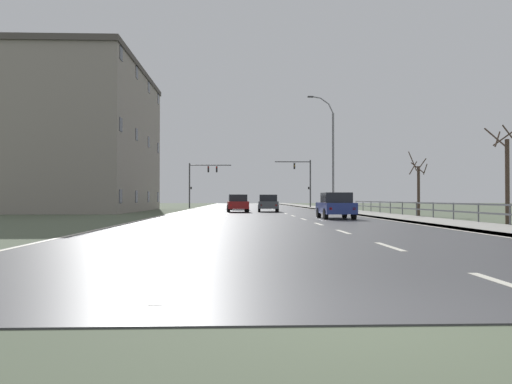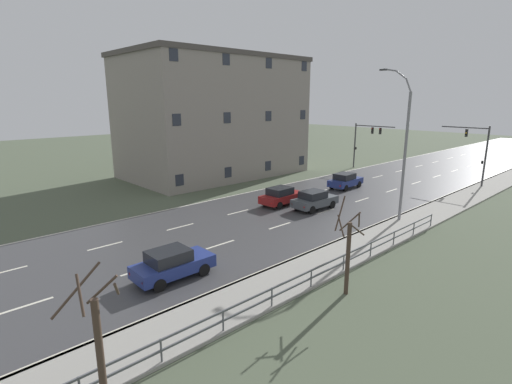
{
  "view_description": "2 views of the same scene",
  "coord_description": "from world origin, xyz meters",
  "px_view_note": "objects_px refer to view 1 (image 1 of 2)",
  "views": [
    {
      "loc": [
        -1.39,
        -4.59,
        1.21
      ],
      "look_at": [
        0.62,
        54.12,
        2.01
      ],
      "focal_mm": 34.29,
      "sensor_mm": 36.0,
      "label": 1
    },
    {
      "loc": [
        20.42,
        15.25,
        8.88
      ],
      "look_at": [
        0.0,
        34.22,
        2.14
      ],
      "focal_mm": 26.91,
      "sensor_mm": 36.0,
      "label": 2
    }
  ],
  "objects_px": {
    "car_near_right": "(336,205)",
    "car_mid_centre": "(238,202)",
    "traffic_signal_right": "(304,177)",
    "brick_building": "(78,140)",
    "car_near_left": "(238,203)",
    "street_lamp_midground": "(332,155)",
    "car_distant": "(268,203)",
    "traffic_signal_left": "(200,177)"
  },
  "relations": [
    {
      "from": "street_lamp_midground",
      "to": "traffic_signal_left",
      "type": "relative_size",
      "value": 1.89
    },
    {
      "from": "traffic_signal_right",
      "to": "car_near_right",
      "type": "relative_size",
      "value": 1.53
    },
    {
      "from": "traffic_signal_left",
      "to": "car_distant",
      "type": "height_order",
      "value": "traffic_signal_left"
    },
    {
      "from": "car_distant",
      "to": "brick_building",
      "type": "distance_m",
      "value": 19.51
    },
    {
      "from": "car_mid_centre",
      "to": "street_lamp_midground",
      "type": "bearing_deg",
      "value": -37.57
    },
    {
      "from": "traffic_signal_left",
      "to": "brick_building",
      "type": "distance_m",
      "value": 19.56
    },
    {
      "from": "car_mid_centre",
      "to": "traffic_signal_right",
      "type": "bearing_deg",
      "value": 49.01
    },
    {
      "from": "brick_building",
      "to": "traffic_signal_left",
      "type": "bearing_deg",
      "value": 57.21
    },
    {
      "from": "car_near_left",
      "to": "car_distant",
      "type": "xyz_separation_m",
      "value": [
        2.76,
        1.07,
        0.0
      ]
    },
    {
      "from": "street_lamp_midground",
      "to": "brick_building",
      "type": "height_order",
      "value": "brick_building"
    },
    {
      "from": "street_lamp_midground",
      "to": "car_distant",
      "type": "xyz_separation_m",
      "value": [
        -6.22,
        -2.15,
        -4.61
      ]
    },
    {
      "from": "car_distant",
      "to": "traffic_signal_left",
      "type": "bearing_deg",
      "value": 113.56
    },
    {
      "from": "car_near_left",
      "to": "brick_building",
      "type": "xyz_separation_m",
      "value": [
        -15.44,
        4.54,
        6.12
      ]
    },
    {
      "from": "street_lamp_midground",
      "to": "traffic_signal_left",
      "type": "height_order",
      "value": "street_lamp_midground"
    },
    {
      "from": "traffic_signal_right",
      "to": "car_mid_centre",
      "type": "bearing_deg",
      "value": -128.5
    },
    {
      "from": "car_near_right",
      "to": "car_mid_centre",
      "type": "bearing_deg",
      "value": 104.24
    },
    {
      "from": "traffic_signal_right",
      "to": "traffic_signal_left",
      "type": "relative_size",
      "value": 1.07
    },
    {
      "from": "car_distant",
      "to": "car_near_right",
      "type": "bearing_deg",
      "value": -76.22
    },
    {
      "from": "street_lamp_midground",
      "to": "brick_building",
      "type": "distance_m",
      "value": 24.5
    },
    {
      "from": "traffic_signal_right",
      "to": "traffic_signal_left",
      "type": "xyz_separation_m",
      "value": [
        -13.58,
        0.51,
        -0.02
      ]
    },
    {
      "from": "car_near_right",
      "to": "brick_building",
      "type": "relative_size",
      "value": 0.2
    },
    {
      "from": "traffic_signal_left",
      "to": "car_mid_centre",
      "type": "xyz_separation_m",
      "value": [
        5.0,
        -11.3,
        -3.26
      ]
    },
    {
      "from": "car_near_right",
      "to": "traffic_signal_left",
      "type": "bearing_deg",
      "value": 107.58
    },
    {
      "from": "street_lamp_midground",
      "to": "car_near_right",
      "type": "height_order",
      "value": "street_lamp_midground"
    },
    {
      "from": "car_distant",
      "to": "traffic_signal_right",
      "type": "bearing_deg",
      "value": 75.23
    },
    {
      "from": "car_distant",
      "to": "brick_building",
      "type": "relative_size",
      "value": 0.2
    },
    {
      "from": "traffic_signal_right",
      "to": "traffic_signal_left",
      "type": "distance_m",
      "value": 13.59
    },
    {
      "from": "car_near_left",
      "to": "car_mid_centre",
      "type": "height_order",
      "value": "same"
    },
    {
      "from": "street_lamp_midground",
      "to": "car_near_right",
      "type": "bearing_deg",
      "value": -100.02
    },
    {
      "from": "traffic_signal_right",
      "to": "car_distant",
      "type": "xyz_separation_m",
      "value": [
        -5.86,
        -19.23,
        -3.29
      ]
    },
    {
      "from": "traffic_signal_left",
      "to": "car_near_right",
      "type": "relative_size",
      "value": 1.42
    },
    {
      "from": "car_mid_centre",
      "to": "brick_building",
      "type": "xyz_separation_m",
      "value": [
        -15.47,
        -4.96,
        6.12
      ]
    },
    {
      "from": "street_lamp_midground",
      "to": "car_distant",
      "type": "relative_size",
      "value": 2.66
    },
    {
      "from": "traffic_signal_right",
      "to": "car_near_left",
      "type": "xyz_separation_m",
      "value": [
        -8.62,
        -20.29,
        -3.29
      ]
    },
    {
      "from": "car_distant",
      "to": "car_mid_centre",
      "type": "bearing_deg",
      "value": 110.12
    },
    {
      "from": "brick_building",
      "to": "car_mid_centre",
      "type": "bearing_deg",
      "value": 17.77
    },
    {
      "from": "car_near_right",
      "to": "street_lamp_midground",
      "type": "bearing_deg",
      "value": 80.34
    },
    {
      "from": "street_lamp_midground",
      "to": "car_mid_centre",
      "type": "bearing_deg",
      "value": 144.92
    },
    {
      "from": "car_near_left",
      "to": "brick_building",
      "type": "relative_size",
      "value": 0.2
    },
    {
      "from": "street_lamp_midground",
      "to": "brick_building",
      "type": "bearing_deg",
      "value": 176.9
    },
    {
      "from": "car_mid_centre",
      "to": "car_near_left",
      "type": "bearing_deg",
      "value": -92.69
    },
    {
      "from": "street_lamp_midground",
      "to": "car_distant",
      "type": "height_order",
      "value": "street_lamp_midground"
    }
  ]
}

